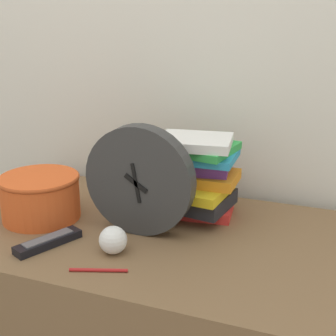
{
  "coord_description": "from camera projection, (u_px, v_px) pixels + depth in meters",
  "views": [
    {
      "loc": [
        0.46,
        -0.73,
        1.32
      ],
      "look_at": [
        0.05,
        0.38,
        0.92
      ],
      "focal_mm": 50.0,
      "sensor_mm": 36.0,
      "label": 1
    }
  ],
  "objects": [
    {
      "name": "wall_back",
      "position": [
        190.0,
        51.0,
        1.46
      ],
      "size": [
        6.0,
        0.04,
        2.4
      ],
      "color": "silver",
      "rests_on": "ground_plane"
    },
    {
      "name": "pen",
      "position": [
        99.0,
        270.0,
        1.05
      ],
      "size": [
        0.13,
        0.05,
        0.01
      ],
      "color": "#B21E1E",
      "rests_on": "desk"
    },
    {
      "name": "basket",
      "position": [
        40.0,
        195.0,
        1.31
      ],
      "size": [
        0.22,
        0.22,
        0.12
      ],
      "color": "#E05623",
      "rests_on": "desk"
    },
    {
      "name": "tv_remote",
      "position": [
        48.0,
        242.0,
        1.17
      ],
      "size": [
        0.11,
        0.18,
        0.02
      ],
      "color": "black",
      "rests_on": "desk"
    },
    {
      "name": "book_stack",
      "position": [
        193.0,
        177.0,
        1.32
      ],
      "size": [
        0.26,
        0.22,
        0.23
      ],
      "color": "red",
      "rests_on": "desk"
    },
    {
      "name": "desk_clock",
      "position": [
        139.0,
        180.0,
        1.2
      ],
      "size": [
        0.29,
        0.05,
        0.29
      ],
      "color": "#333333",
      "rests_on": "desk"
    },
    {
      "name": "crumpled_paper_ball",
      "position": [
        113.0,
        240.0,
        1.12
      ],
      "size": [
        0.07,
        0.07,
        0.07
      ],
      "color": "white",
      "rests_on": "desk"
    }
  ]
}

